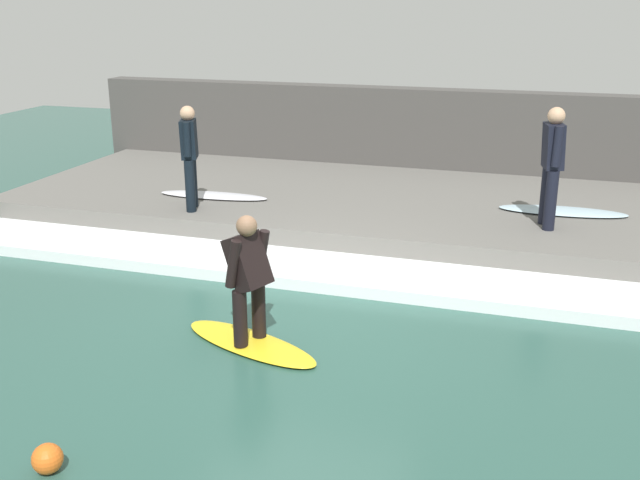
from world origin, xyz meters
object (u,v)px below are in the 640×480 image
object	(u,v)px
surfer_riding	(248,273)
surfboard_waiting_near	(213,195)
surfboard_riding	(250,343)
surfboard_waiting_far	(563,211)
surfer_waiting_far	(552,161)
surfer_waiting_near	(189,152)
marker_buoy	(47,459)

from	to	relation	value
surfer_riding	surfboard_waiting_near	bearing A→B (deg)	29.63
surfboard_riding	surfboard_waiting_far	world-z (taller)	surfboard_waiting_far
surfer_waiting_far	surfboard_waiting_far	xyz separation A→B (m)	(0.80, -0.23, -0.93)
surfboard_riding	surfer_waiting_near	bearing A→B (deg)	34.89
surfer_riding	surfer_waiting_far	world-z (taller)	surfer_waiting_far
surfboard_waiting_far	marker_buoy	bearing A→B (deg)	152.71
surfboard_riding	surfer_waiting_far	distance (m)	5.14
surfboard_waiting_near	marker_buoy	size ratio (longest dim) A/B	7.60
surfboard_riding	surfboard_waiting_near	xyz separation A→B (m)	(4.09, 2.32, 0.42)
surfboard_riding	surfboard_waiting_far	bearing A→B (deg)	-33.10
marker_buoy	surfboard_waiting_near	bearing A→B (deg)	14.08
surfer_waiting_far	surfboard_waiting_far	distance (m)	1.24
surfer_riding	surfer_waiting_near	bearing A→B (deg)	34.89
surfboard_waiting_far	surfer_waiting_near	bearing A→B (deg)	105.04
surfboard_waiting_near	surfboard_waiting_far	world-z (taller)	same
surfer_waiting_far	surfboard_riding	bearing A→B (deg)	144.08
surfboard_waiting_far	surfer_waiting_far	bearing A→B (deg)	164.04
surfboard_riding	surfer_riding	bearing A→B (deg)	0.00
surfer_riding	surfer_waiting_far	distance (m)	4.99
surfboard_waiting_far	marker_buoy	distance (m)	8.29
surfer_riding	marker_buoy	world-z (taller)	surfer_riding
surfboard_waiting_near	surfboard_waiting_far	distance (m)	5.51
surfboard_riding	surfboard_waiting_far	distance (m)	5.76
surfer_riding	surfboard_waiting_far	world-z (taller)	surfer_riding
surfboard_waiting_far	surfboard_riding	bearing A→B (deg)	146.90
surfboard_riding	surfer_waiting_near	distance (m)	4.28
surfboard_riding	surfboard_waiting_far	xyz separation A→B (m)	(4.82, -3.14, 0.42)
surfer_waiting_far	marker_buoy	xyz separation A→B (m)	(-6.57, 3.57, -1.26)
surfboard_riding	surfer_riding	distance (m)	0.80
surfboard_waiting_near	marker_buoy	distance (m)	6.85
surfboard_riding	surfboard_waiting_near	size ratio (longest dim) A/B	0.98
surfer_waiting_near	surfboard_waiting_far	xyz separation A→B (m)	(1.47, -5.47, -0.86)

